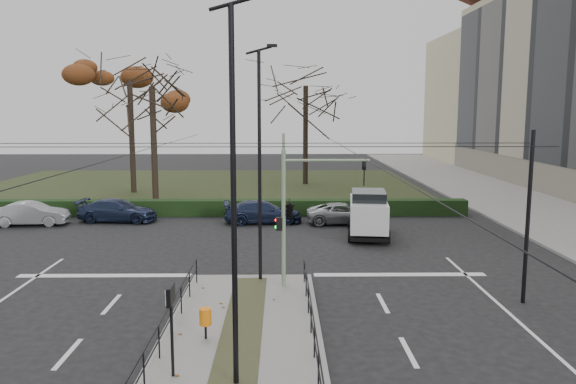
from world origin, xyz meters
name	(u,v)px	position (x,y,z in m)	size (l,w,h in m)	color
ground	(244,326)	(0.00, 0.00, 0.00)	(140.00, 140.00, 0.00)	black
median_island	(237,359)	(0.00, -2.50, 0.07)	(4.40, 15.00, 0.14)	slate
sidewalk_east	(520,205)	(18.00, 22.00, 0.07)	(8.00, 90.00, 0.14)	slate
park	(199,187)	(-6.00, 32.00, 0.05)	(38.00, 26.00, 0.10)	#273018
hedge	(169,208)	(-6.00, 18.60, 0.50)	(38.00, 1.00, 1.00)	black
median_railing	(237,328)	(0.00, -2.60, 0.98)	(4.14, 13.24, 0.92)	black
catenary	(246,208)	(0.00, 1.62, 3.42)	(20.00, 34.00, 6.00)	black
traffic_light	(292,207)	(1.56, 3.61, 3.10)	(3.46, 1.97, 5.09)	gray
litter_bin	(205,317)	(-1.00, -1.33, 0.78)	(0.35, 0.35, 0.90)	black
info_panel	(171,306)	(-1.51, -3.61, 1.95)	(0.13, 0.60, 2.31)	black
streetlamp_median_near	(234,195)	(0.11, -4.01, 4.72)	(0.75, 0.15, 9.02)	black
streetlamp_median_far	(260,163)	(0.38, 4.40, 4.67)	(0.74, 0.15, 8.90)	black
parked_car_second	(31,214)	(-13.40, 15.60, 0.68)	(1.45, 4.15, 1.37)	#95979C
parked_car_third	(118,210)	(-8.69, 16.68, 0.68)	(1.90, 4.66, 1.35)	#1C2642
parked_car_fourth	(344,213)	(4.86, 15.91, 0.60)	(2.01, 4.35, 1.21)	#95979C
white_van	(368,213)	(5.79, 12.50, 1.27)	(2.52, 4.77, 2.44)	silver
rust_tree	(129,80)	(-10.76, 28.35, 9.04)	(8.48, 8.48, 11.78)	black
bare_tree_center	(306,93)	(3.34, 33.46, 8.18)	(8.76, 8.76, 11.58)	black
bare_tree_near	(152,95)	(-7.81, 22.99, 7.69)	(6.13, 6.13, 10.89)	black
parked_car_fifth	(263,212)	(0.08, 16.17, 0.67)	(1.87, 4.61, 1.34)	#1C2642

